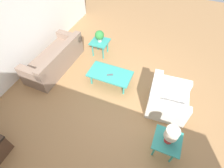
% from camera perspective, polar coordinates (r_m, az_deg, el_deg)
% --- Properties ---
extents(ground_plane, '(14.00, 14.00, 0.00)m').
position_cam_1_polar(ground_plane, '(4.69, 3.46, -3.99)').
color(ground_plane, '#A87A4C').
extents(wall_right, '(0.12, 7.20, 2.70)m').
position_cam_1_polar(wall_right, '(5.28, -30.07, 15.77)').
color(wall_right, white).
rests_on(wall_right, ground_plane).
extents(sofa, '(0.87, 2.00, 0.75)m').
position_cam_1_polar(sofa, '(5.50, -18.03, 7.56)').
color(sofa, gray).
rests_on(sofa, ground_plane).
extents(armchair, '(0.99, 1.00, 0.79)m').
position_cam_1_polar(armchair, '(4.43, 17.24, -4.82)').
color(armchair, silver).
rests_on(armchair, ground_plane).
extents(coffee_table, '(1.16, 0.63, 0.39)m').
position_cam_1_polar(coffee_table, '(4.72, -0.65, 3.14)').
color(coffee_table, teal).
rests_on(coffee_table, ground_plane).
extents(side_table_plant, '(0.53, 0.53, 0.50)m').
position_cam_1_polar(side_table_plant, '(5.65, -3.96, 13.13)').
color(side_table_plant, teal).
rests_on(side_table_plant, ground_plane).
extents(side_table_lamp, '(0.53, 0.53, 0.50)m').
position_cam_1_polar(side_table_lamp, '(3.76, 17.50, -17.58)').
color(side_table_lamp, teal).
rests_on(side_table_lamp, ground_plane).
extents(potted_plant, '(0.28, 0.28, 0.36)m').
position_cam_1_polar(potted_plant, '(5.49, -4.12, 15.52)').
color(potted_plant, '#B2ADA3').
rests_on(potted_plant, side_table_plant).
extents(table_lamp, '(0.25, 0.25, 0.42)m').
position_cam_1_polar(table_lamp, '(3.47, 18.79, -15.38)').
color(table_lamp, red).
rests_on(table_lamp, side_table_lamp).
extents(remote_control, '(0.16, 0.11, 0.02)m').
position_cam_1_polar(remote_control, '(4.64, -0.67, 3.04)').
color(remote_control, '#4C4C51').
rests_on(remote_control, coffee_table).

